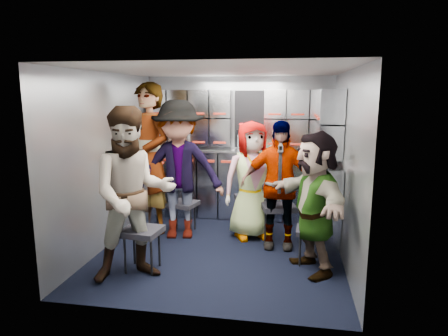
% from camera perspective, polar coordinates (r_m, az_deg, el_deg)
% --- Properties ---
extents(floor, '(3.00, 3.00, 0.00)m').
position_cam_1_polar(floor, '(4.93, -0.37, -11.43)').
color(floor, black).
rests_on(floor, ground).
extents(wall_back, '(2.80, 0.04, 2.10)m').
position_cam_1_polar(wall_back, '(6.10, 2.10, 3.09)').
color(wall_back, '#959AA3').
rests_on(wall_back, ground).
extents(wall_left, '(0.04, 3.00, 2.10)m').
position_cam_1_polar(wall_left, '(5.07, -16.16, 1.12)').
color(wall_left, '#959AA3').
rests_on(wall_left, ground).
extents(wall_right, '(0.04, 3.00, 2.10)m').
position_cam_1_polar(wall_right, '(4.61, 17.03, 0.14)').
color(wall_right, '#959AA3').
rests_on(wall_right, ground).
extents(ceiling, '(2.80, 3.00, 0.02)m').
position_cam_1_polar(ceiling, '(4.57, -0.40, 13.75)').
color(ceiling, silver).
rests_on(ceiling, wall_back).
extents(cart_bank_back, '(2.68, 0.38, 0.99)m').
position_cam_1_polar(cart_bank_back, '(6.00, 1.79, -2.43)').
color(cart_bank_back, '#9BA1AB').
rests_on(cart_bank_back, ground).
extents(cart_bank_left, '(0.38, 0.76, 0.99)m').
position_cam_1_polar(cart_bank_left, '(5.60, -11.44, -3.59)').
color(cart_bank_left, '#9BA1AB').
rests_on(cart_bank_left, ground).
extents(counter, '(2.68, 0.42, 0.03)m').
position_cam_1_polar(counter, '(5.90, 1.82, 2.49)').
color(counter, '#B0B3B8').
rests_on(counter, cart_bank_back).
extents(locker_bank_back, '(2.68, 0.28, 0.82)m').
position_cam_1_polar(locker_bank_back, '(5.91, 1.93, 7.13)').
color(locker_bank_back, '#9BA1AB').
rests_on(locker_bank_back, wall_back).
extents(locker_bank_right, '(0.28, 1.00, 0.82)m').
position_cam_1_polar(locker_bank_right, '(5.23, 14.71, 6.33)').
color(locker_bank_right, '#9BA1AB').
rests_on(locker_bank_right, wall_right).
extents(right_cabinet, '(0.28, 1.20, 1.00)m').
position_cam_1_polar(right_cabinet, '(5.29, 14.29, -4.50)').
color(right_cabinet, '#9BA1AB').
rests_on(right_cabinet, ground).
extents(coffee_niche, '(0.46, 0.16, 0.84)m').
position_cam_1_polar(coffee_niche, '(5.95, 3.74, 6.95)').
color(coffee_niche, black).
rests_on(coffee_niche, wall_back).
extents(red_latch_strip, '(2.60, 0.02, 0.03)m').
position_cam_1_polar(red_latch_strip, '(5.73, 1.54, 0.87)').
color(red_latch_strip, maroon).
rests_on(red_latch_strip, cart_bank_back).
extents(jump_seat_near_left, '(0.43, 0.41, 0.46)m').
position_cam_1_polar(jump_seat_near_left, '(4.32, -11.66, -9.13)').
color(jump_seat_near_left, black).
rests_on(jump_seat_near_left, ground).
extents(jump_seat_mid_left, '(0.42, 0.41, 0.42)m').
position_cam_1_polar(jump_seat_mid_left, '(5.41, -5.84, -5.33)').
color(jump_seat_mid_left, black).
rests_on(jump_seat_mid_left, ground).
extents(jump_seat_center, '(0.54, 0.53, 0.50)m').
position_cam_1_polar(jump_seat_center, '(5.37, 4.11, -4.64)').
color(jump_seat_center, black).
rests_on(jump_seat_center, ground).
extents(jump_seat_mid_right, '(0.49, 0.47, 0.48)m').
position_cam_1_polar(jump_seat_mid_right, '(5.08, 7.77, -5.77)').
color(jump_seat_mid_right, black).
rests_on(jump_seat_mid_right, ground).
extents(jump_seat_near_right, '(0.35, 0.34, 0.40)m').
position_cam_1_polar(jump_seat_near_right, '(4.52, 12.46, -9.00)').
color(jump_seat_near_right, black).
rests_on(jump_seat_near_right, ground).
extents(attendant_standing, '(0.87, 0.80, 2.00)m').
position_cam_1_polar(attendant_standing, '(5.36, -10.61, 1.31)').
color(attendant_standing, black).
rests_on(attendant_standing, ground).
extents(attendant_arc_a, '(1.06, 0.98, 1.74)m').
position_cam_1_polar(attendant_arc_a, '(4.03, -12.84, -3.76)').
color(attendant_arc_a, black).
rests_on(attendant_arc_a, ground).
extents(attendant_arc_b, '(1.23, 0.83, 1.77)m').
position_cam_1_polar(attendant_arc_b, '(5.12, -6.49, -0.30)').
color(attendant_arc_b, black).
rests_on(attendant_arc_b, ground).
extents(attendant_arc_c, '(0.87, 0.74, 1.51)m').
position_cam_1_polar(attendant_arc_c, '(5.12, 3.95, -1.75)').
color(attendant_arc_c, black).
rests_on(attendant_arc_c, ground).
extents(attendant_arc_d, '(0.91, 0.39, 1.54)m').
position_cam_1_polar(attendant_arc_d, '(4.81, 7.79, -2.42)').
color(attendant_arc_d, black).
rests_on(attendant_arc_d, ground).
extents(attendant_arc_e, '(0.98, 1.43, 1.49)m').
position_cam_1_polar(attendant_arc_e, '(4.23, 12.78, -4.83)').
color(attendant_arc_e, black).
rests_on(attendant_arc_e, ground).
extents(bottle_left, '(0.07, 0.07, 0.24)m').
position_cam_1_polar(bottle_left, '(5.97, -4.97, 3.88)').
color(bottle_left, white).
rests_on(bottle_left, counter).
extents(bottle_mid, '(0.06, 0.06, 0.23)m').
position_cam_1_polar(bottle_mid, '(5.83, 2.21, 3.66)').
color(bottle_mid, white).
rests_on(bottle_mid, counter).
extents(bottle_right, '(0.06, 0.06, 0.23)m').
position_cam_1_polar(bottle_right, '(5.78, 9.26, 3.47)').
color(bottle_right, white).
rests_on(bottle_right, counter).
extents(cup_left, '(0.09, 0.09, 0.10)m').
position_cam_1_polar(cup_left, '(6.12, -9.48, 3.24)').
color(cup_left, tan).
rests_on(cup_left, counter).
extents(cup_right, '(0.07, 0.07, 0.10)m').
position_cam_1_polar(cup_right, '(5.78, 6.93, 2.91)').
color(cup_right, tan).
rests_on(cup_right, counter).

